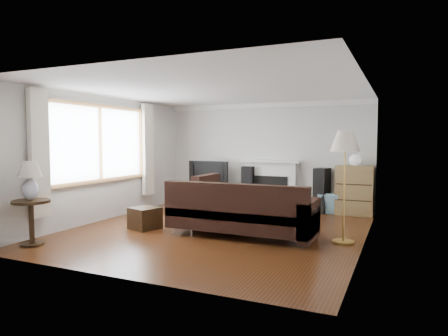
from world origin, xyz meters
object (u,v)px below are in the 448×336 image
at_px(sectional_sofa, 242,210).
at_px(coffee_table, 262,208).
at_px(bookshelf, 354,190).
at_px(tv_stand, 211,195).
at_px(side_table, 32,223).
at_px(floor_lamp, 344,187).

xyz_separation_m(sectional_sofa, coffee_table, (-0.12, 1.42, -0.19)).
bearing_deg(coffee_table, bookshelf, 30.24).
distance_m(tv_stand, bookshelf, 3.45).
relative_size(tv_stand, coffee_table, 0.83).
xyz_separation_m(tv_stand, bookshelf, (3.44, 0.04, 0.28)).
relative_size(tv_stand, side_table, 1.43).
relative_size(bookshelf, sectional_sofa, 0.40).
distance_m(sectional_sofa, side_table, 3.31).
bearing_deg(bookshelf, floor_lamp, -87.49).
xyz_separation_m(tv_stand, side_table, (-0.80, -4.61, 0.10)).
height_order(bookshelf, floor_lamp, floor_lamp).
xyz_separation_m(bookshelf, side_table, (-4.23, -4.64, -0.18)).
xyz_separation_m(bookshelf, coffee_table, (-1.64, -1.33, -0.30)).
relative_size(sectional_sofa, coffee_table, 2.21).
height_order(bookshelf, coffee_table, bookshelf).
xyz_separation_m(bookshelf, sectional_sofa, (-1.52, -2.75, -0.10)).
bearing_deg(coffee_table, side_table, -136.80).
xyz_separation_m(tv_stand, floor_lamp, (3.55, -2.49, 0.63)).
distance_m(tv_stand, floor_lamp, 4.38).
relative_size(tv_stand, sectional_sofa, 0.38).
distance_m(tv_stand, side_table, 4.68).
bearing_deg(sectional_sofa, side_table, -145.05).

